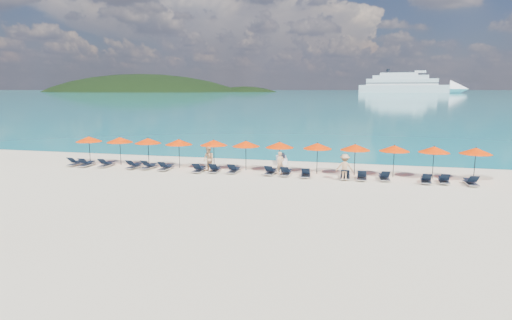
# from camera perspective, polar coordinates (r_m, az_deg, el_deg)

# --- Properties ---
(ground) EXTENTS (1400.00, 1400.00, 0.00)m
(ground) POSITION_cam_1_polar(r_m,az_deg,el_deg) (26.87, -1.49, -3.57)
(ground) COLOR beige
(sea) EXTENTS (1600.00, 1300.00, 0.01)m
(sea) POSITION_cam_1_polar(r_m,az_deg,el_deg) (685.33, 13.07, 8.89)
(sea) COLOR #1FA9B2
(sea) RESTS_ON ground
(headland_main) EXTENTS (374.00, 242.00, 126.50)m
(headland_main) POSITION_cam_1_polar(r_m,az_deg,el_deg) (644.66, -15.04, 5.39)
(headland_main) COLOR black
(headland_main) RESTS_ON ground
(headland_small) EXTENTS (162.00, 126.00, 85.50)m
(headland_small) POSITION_cam_1_polar(r_m,az_deg,el_deg) (607.29, -1.52, 5.76)
(headland_small) COLOR black
(headland_small) RESTS_ON ground
(cruise_ship) EXTENTS (120.25, 38.90, 33.06)m
(cruise_ship) POSITION_cam_1_polar(r_m,az_deg,el_deg) (531.55, 20.19, 9.33)
(cruise_ship) COLOR white
(cruise_ship) RESTS_ON ground
(jetski) EXTENTS (1.30, 2.30, 0.77)m
(jetski) POSITION_cam_1_polar(r_m,az_deg,el_deg) (35.03, 3.43, 0.06)
(jetski) COLOR white
(jetski) RESTS_ON ground
(beachgoer_a) EXTENTS (0.71, 0.69, 1.64)m
(beachgoer_a) POSITION_cam_1_polar(r_m,az_deg,el_deg) (30.45, 3.27, -0.43)
(beachgoer_a) COLOR tan
(beachgoer_a) RESTS_ON ground
(beachgoer_b) EXTENTS (1.04, 0.92, 1.85)m
(beachgoer_b) POSITION_cam_1_polar(r_m,az_deg,el_deg) (31.65, -6.34, 0.11)
(beachgoer_b) COLOR tan
(beachgoer_b) RESTS_ON ground
(beachgoer_c) EXTENTS (1.17, 0.56, 1.80)m
(beachgoer_c) POSITION_cam_1_polar(r_m,az_deg,el_deg) (29.05, 11.74, -0.95)
(beachgoer_c) COLOR tan
(beachgoer_c) RESTS_ON ground
(umbrella_0) EXTENTS (2.10, 2.10, 2.28)m
(umbrella_0) POSITION_cam_1_polar(r_m,az_deg,el_deg) (37.17, -21.39, 2.61)
(umbrella_0) COLOR black
(umbrella_0) RESTS_ON ground
(umbrella_1) EXTENTS (2.10, 2.10, 2.28)m
(umbrella_1) POSITION_cam_1_polar(r_m,az_deg,el_deg) (35.83, -17.71, 2.58)
(umbrella_1) COLOR black
(umbrella_1) RESTS_ON ground
(umbrella_2) EXTENTS (2.10, 2.10, 2.28)m
(umbrella_2) POSITION_cam_1_polar(r_m,az_deg,el_deg) (34.60, -14.21, 2.51)
(umbrella_2) COLOR black
(umbrella_2) RESTS_ON ground
(umbrella_3) EXTENTS (2.10, 2.10, 2.28)m
(umbrella_3) POSITION_cam_1_polar(r_m,az_deg,el_deg) (33.29, -10.25, 2.38)
(umbrella_3) COLOR black
(umbrella_3) RESTS_ON ground
(umbrella_4) EXTENTS (2.10, 2.10, 2.28)m
(umbrella_4) POSITION_cam_1_polar(r_m,az_deg,el_deg) (32.52, -5.66, 2.32)
(umbrella_4) COLOR black
(umbrella_4) RESTS_ON ground
(umbrella_5) EXTENTS (2.10, 2.10, 2.28)m
(umbrella_5) POSITION_cam_1_polar(r_m,az_deg,el_deg) (31.79, -1.36, 2.19)
(umbrella_5) COLOR black
(umbrella_5) RESTS_ON ground
(umbrella_6) EXTENTS (2.10, 2.10, 2.28)m
(umbrella_6) POSITION_cam_1_polar(r_m,az_deg,el_deg) (31.20, 3.17, 2.04)
(umbrella_6) COLOR black
(umbrella_6) RESTS_ON ground
(umbrella_7) EXTENTS (2.10, 2.10, 2.28)m
(umbrella_7) POSITION_cam_1_polar(r_m,az_deg,el_deg) (30.87, 8.19, 1.87)
(umbrella_7) COLOR black
(umbrella_7) RESTS_ON ground
(umbrella_8) EXTENTS (2.10, 2.10, 2.28)m
(umbrella_8) POSITION_cam_1_polar(r_m,az_deg,el_deg) (30.68, 13.09, 1.67)
(umbrella_8) COLOR black
(umbrella_8) RESTS_ON ground
(umbrella_9) EXTENTS (2.10, 2.10, 2.28)m
(umbrella_9) POSITION_cam_1_polar(r_m,az_deg,el_deg) (30.85, 17.97, 1.49)
(umbrella_9) COLOR black
(umbrella_9) RESTS_ON ground
(umbrella_10) EXTENTS (2.10, 2.10, 2.28)m
(umbrella_10) POSITION_cam_1_polar(r_m,az_deg,el_deg) (31.19, 22.66, 1.30)
(umbrella_10) COLOR black
(umbrella_10) RESTS_ON ground
(umbrella_11) EXTENTS (2.10, 2.10, 2.28)m
(umbrella_11) POSITION_cam_1_polar(r_m,az_deg,el_deg) (31.68, 27.27, 1.09)
(umbrella_11) COLOR black
(umbrella_11) RESTS_ON ground
(lounger_0) EXTENTS (0.67, 1.72, 0.66)m
(lounger_0) POSITION_cam_1_polar(r_m,az_deg,el_deg) (36.91, -22.83, -0.32)
(lounger_0) COLOR silver
(lounger_0) RESTS_ON ground
(lounger_1) EXTENTS (0.71, 1.73, 0.66)m
(lounger_1) POSITION_cam_1_polar(r_m,az_deg,el_deg) (36.16, -21.62, -0.44)
(lounger_1) COLOR silver
(lounger_1) RESTS_ON ground
(lounger_2) EXTENTS (0.67, 1.72, 0.66)m
(lounger_2) POSITION_cam_1_polar(r_m,az_deg,el_deg) (35.43, -19.34, -0.50)
(lounger_2) COLOR silver
(lounger_2) RESTS_ON ground
(lounger_3) EXTENTS (0.72, 1.73, 0.66)m
(lounger_3) POSITION_cam_1_polar(r_m,az_deg,el_deg) (34.05, -15.92, -0.71)
(lounger_3) COLOR silver
(lounger_3) RESTS_ON ground
(lounger_4) EXTENTS (0.78, 1.75, 0.66)m
(lounger_4) POSITION_cam_1_polar(r_m,az_deg,el_deg) (33.63, -14.05, -0.76)
(lounger_4) COLOR silver
(lounger_4) RESTS_ON ground
(lounger_5) EXTENTS (0.65, 1.71, 0.66)m
(lounger_5) POSITION_cam_1_polar(r_m,az_deg,el_deg) (32.79, -11.95, -0.94)
(lounger_5) COLOR silver
(lounger_5) RESTS_ON ground
(lounger_6) EXTENTS (0.70, 1.73, 0.66)m
(lounger_6) POSITION_cam_1_polar(r_m,az_deg,el_deg) (31.65, -7.62, -1.19)
(lounger_6) COLOR silver
(lounger_6) RESTS_ON ground
(lounger_7) EXTENTS (0.78, 1.75, 0.66)m
(lounger_7) POSITION_cam_1_polar(r_m,az_deg,el_deg) (31.44, -5.52, -1.23)
(lounger_7) COLOR silver
(lounger_7) RESTS_ON ground
(lounger_8) EXTENTS (0.65, 1.71, 0.66)m
(lounger_8) POSITION_cam_1_polar(r_m,az_deg,el_deg) (31.13, -2.97, -1.30)
(lounger_8) COLOR silver
(lounger_8) RESTS_ON ground
(lounger_9) EXTENTS (0.67, 1.72, 0.66)m
(lounger_9) POSITION_cam_1_polar(r_m,az_deg,el_deg) (30.50, 1.94, -1.52)
(lounger_9) COLOR silver
(lounger_9) RESTS_ON ground
(lounger_10) EXTENTS (0.63, 1.70, 0.66)m
(lounger_10) POSITION_cam_1_polar(r_m,az_deg,el_deg) (30.21, 3.99, -1.65)
(lounger_10) COLOR silver
(lounger_10) RESTS_ON ground
(lounger_11) EXTENTS (0.78, 1.75, 0.66)m
(lounger_11) POSITION_cam_1_polar(r_m,az_deg,el_deg) (29.84, 6.65, -1.83)
(lounger_11) COLOR silver
(lounger_11) RESTS_ON ground
(lounger_12) EXTENTS (0.65, 1.71, 0.66)m
(lounger_12) POSITION_cam_1_polar(r_m,az_deg,el_deg) (29.71, 11.80, -2.02)
(lounger_12) COLOR silver
(lounger_12) RESTS_ON ground
(lounger_13) EXTENTS (0.67, 1.72, 0.66)m
(lounger_13) POSITION_cam_1_polar(r_m,az_deg,el_deg) (29.62, 13.93, -2.14)
(lounger_13) COLOR silver
(lounger_13) RESTS_ON ground
(lounger_14) EXTENTS (0.72, 1.74, 0.66)m
(lounger_14) POSITION_cam_1_polar(r_m,az_deg,el_deg) (29.88, 16.73, -2.16)
(lounger_14) COLOR silver
(lounger_14) RESTS_ON ground
(lounger_15) EXTENTS (0.76, 1.75, 0.66)m
(lounger_15) POSITION_cam_1_polar(r_m,az_deg,el_deg) (29.89, 21.73, -2.44)
(lounger_15) COLOR silver
(lounger_15) RESTS_ON ground
(lounger_16) EXTENTS (0.76, 1.75, 0.66)m
(lounger_16) POSITION_cam_1_polar(r_m,az_deg,el_deg) (30.28, 23.77, -2.43)
(lounger_16) COLOR silver
(lounger_16) RESTS_ON ground
(lounger_17) EXTENTS (0.69, 1.73, 0.66)m
(lounger_17) POSITION_cam_1_polar(r_m,az_deg,el_deg) (30.41, 26.73, -2.59)
(lounger_17) COLOR silver
(lounger_17) RESTS_ON ground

